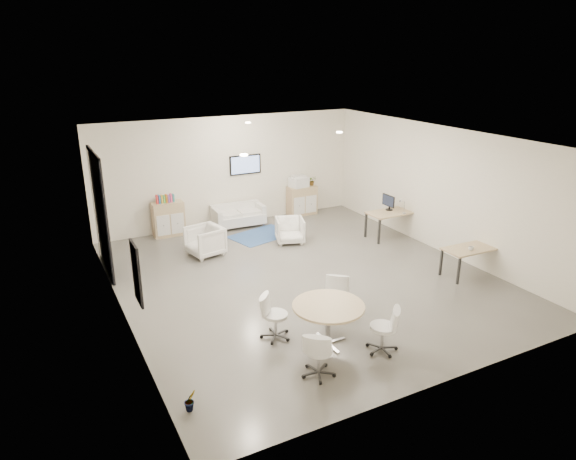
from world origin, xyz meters
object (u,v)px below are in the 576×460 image
Objects in this scene: sideboard_right at (302,200)px; desk_rear at (392,214)px; armchair_left at (205,240)px; loveseat at (238,216)px; desk_front at (470,251)px; sideboard_left at (168,219)px; armchair_right at (290,229)px; round_table at (328,309)px.

desk_rear is (1.21, -2.99, 0.21)m from sideboard_right.
sideboard_right is at bearing 104.64° from armchair_left.
loveseat is 6.70m from desk_front.
sideboard_left is at bearing 178.44° from loveseat.
sideboard_left is 3.46m from armchair_right.
desk_rear is at bearing -37.44° from loveseat.
armchair_left reaches higher than desk_front.
armchair_left is 5.09m from round_table.
sideboard_left is at bearing 150.08° from desk_rear.
round_table reaches higher than desk_rear.
round_table reaches higher than loveseat.
armchair_right is 4.67m from desk_front.
armchair_left reaches higher than round_table.
armchair_left is 5.20m from desk_rear.
desk_front is at bearing -57.16° from loveseat.
desk_rear reaches higher than desk_front.
armchair_left is at bearing 143.01° from desk_front.
loveseat is (-2.24, -0.13, -0.15)m from sideboard_right.
sideboard_left reaches higher than sideboard_right.
sideboard_left is 0.74× the size of desk_front.
sideboard_right reaches higher than desk_front.
sideboard_left reaches higher than armchair_left.
desk_rear is at bearing 0.79° from armchair_right.
sideboard_left is 0.67× the size of desk_rear.
round_table is at bearing -82.05° from sideboard_left.
loveseat is at bearing 122.13° from desk_front.
desk_front reaches higher than loveseat.
round_table is at bearing -165.34° from desk_front.
round_table is at bearing -115.54° from sideboard_right.
armchair_right is at bearing -126.21° from sideboard_right.
armchair_right is 0.52× the size of desk_rear.
sideboard_right is 0.60× the size of loveseat.
desk_rear is (5.50, -2.99, 0.18)m from sideboard_left.
round_table is at bearing -96.79° from loveseat.
loveseat is at bearing 125.87° from armchair_left.
sideboard_right reaches higher than armchair_left.
sideboard_left is 1.28× the size of armchair_right.
sideboard_right is 1.10× the size of armchair_left.
sideboard_left is 1.16× the size of armchair_left.
sideboard_left is 1.05× the size of sideboard_right.
armchair_right is 2.90m from desk_rear.
desk_rear is at bearing -67.98° from sideboard_right.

